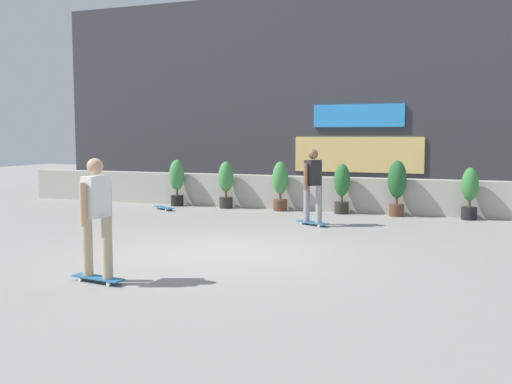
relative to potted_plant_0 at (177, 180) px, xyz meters
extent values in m
plane|color=gray|center=(3.90, -5.55, -0.73)|extent=(48.00, 48.00, 0.00)
cube|color=#B2ADA3|center=(3.90, 0.45, -0.28)|extent=(18.00, 0.40, 0.90)
cube|color=#38383D|center=(3.90, 4.45, 2.52)|extent=(20.00, 2.00, 6.50)
cube|color=#3399F2|center=(4.48, 3.41, 1.87)|extent=(2.80, 0.08, 0.70)
cube|color=#F2CC72|center=(4.48, 3.42, 0.67)|extent=(4.00, 0.06, 1.10)
cylinder|color=black|center=(0.00, 0.00, -0.58)|extent=(0.36, 0.36, 0.30)
cylinder|color=brown|center=(0.00, 0.00, -0.35)|extent=(0.06, 0.06, 0.15)
ellipsoid|color=#428C47|center=(0.00, 0.00, 0.15)|extent=(0.42, 0.42, 0.86)
cylinder|color=#2D2823|center=(1.51, 0.00, -0.58)|extent=(0.36, 0.36, 0.30)
cylinder|color=brown|center=(1.51, 0.00, -0.35)|extent=(0.06, 0.06, 0.15)
ellipsoid|color=#428C47|center=(1.51, 0.00, 0.14)|extent=(0.41, 0.41, 0.83)
cylinder|color=brown|center=(3.08, 0.00, -0.58)|extent=(0.36, 0.36, 0.30)
cylinder|color=brown|center=(3.08, 0.00, -0.35)|extent=(0.06, 0.06, 0.15)
ellipsoid|color=#428C47|center=(3.08, 0.00, 0.15)|extent=(0.42, 0.42, 0.86)
cylinder|color=#2D2823|center=(4.73, 0.00, -0.58)|extent=(0.36, 0.36, 0.30)
cylinder|color=brown|center=(4.73, 0.00, -0.35)|extent=(0.06, 0.06, 0.15)
ellipsoid|color=#2D6B33|center=(4.73, 0.00, 0.14)|extent=(0.41, 0.41, 0.83)
cylinder|color=brown|center=(6.11, 0.00, -0.58)|extent=(0.36, 0.36, 0.30)
cylinder|color=brown|center=(6.11, 0.00, -0.35)|extent=(0.06, 0.06, 0.15)
ellipsoid|color=#235B2D|center=(6.11, 0.00, 0.19)|extent=(0.46, 0.46, 0.93)
cylinder|color=black|center=(7.79, 0.00, -0.58)|extent=(0.36, 0.36, 0.30)
cylinder|color=brown|center=(7.79, 0.00, -0.35)|extent=(0.06, 0.06, 0.15)
ellipsoid|color=#387F3D|center=(7.79, 0.00, 0.12)|extent=(0.39, 0.39, 0.79)
cube|color=#266699|center=(4.54, -2.15, -0.66)|extent=(0.80, 0.54, 0.02)
cylinder|color=silver|center=(4.27, -2.11, -0.70)|extent=(0.06, 0.05, 0.06)
cylinder|color=silver|center=(4.34, -1.96, -0.70)|extent=(0.06, 0.05, 0.06)
cylinder|color=silver|center=(4.73, -2.34, -0.70)|extent=(0.06, 0.05, 0.06)
cylinder|color=silver|center=(4.81, -2.20, -0.70)|extent=(0.06, 0.05, 0.06)
cylinder|color=gray|center=(4.38, -2.07, -0.24)|extent=(0.14, 0.14, 0.82)
cylinder|color=gray|center=(4.70, -2.23, -0.24)|extent=(0.14, 0.14, 0.82)
cube|color=#262628|center=(4.54, -2.15, 0.45)|extent=(0.34, 0.41, 0.56)
sphere|color=brown|center=(4.54, -2.15, 0.86)|extent=(0.22, 0.22, 0.22)
cylinder|color=brown|center=(4.43, -2.36, 0.37)|extent=(0.09, 0.09, 0.58)
cylinder|color=brown|center=(4.64, -1.94, 0.37)|extent=(0.09, 0.09, 0.58)
cube|color=#266699|center=(3.10, -8.05, -0.66)|extent=(0.82, 0.32, 0.02)
cylinder|color=silver|center=(2.83, -8.09, -0.70)|extent=(0.06, 0.04, 0.06)
cylinder|color=silver|center=(2.85, -7.93, -0.70)|extent=(0.06, 0.04, 0.06)
cylinder|color=silver|center=(3.34, -8.17, -0.70)|extent=(0.06, 0.04, 0.06)
cylinder|color=silver|center=(3.37, -8.01, -0.70)|extent=(0.06, 0.04, 0.06)
cylinder|color=tan|center=(2.92, -8.03, -0.24)|extent=(0.14, 0.14, 0.82)
cylinder|color=tan|center=(3.28, -8.08, -0.24)|extent=(0.14, 0.14, 0.82)
cube|color=white|center=(3.10, -8.05, 0.45)|extent=(0.25, 0.39, 0.56)
sphere|color=tan|center=(3.10, -8.05, 0.86)|extent=(0.22, 0.22, 0.22)
cylinder|color=tan|center=(3.06, -8.28, 0.37)|extent=(0.09, 0.09, 0.58)
cylinder|color=tan|center=(3.13, -7.82, 0.37)|extent=(0.09, 0.09, 0.58)
cube|color=#266699|center=(0.09, -0.91, -0.66)|extent=(0.78, 0.59, 0.02)
cylinder|color=silver|center=(-0.18, -0.84, -0.70)|extent=(0.06, 0.06, 0.06)
cylinder|color=silver|center=(-0.09, -0.71, -0.70)|extent=(0.06, 0.06, 0.06)
cylinder|color=silver|center=(0.26, -1.12, -0.70)|extent=(0.06, 0.06, 0.06)
cylinder|color=silver|center=(0.35, -0.98, -0.70)|extent=(0.06, 0.06, 0.06)
camera|label=1|loc=(7.83, -14.56, 1.27)|focal=40.76mm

